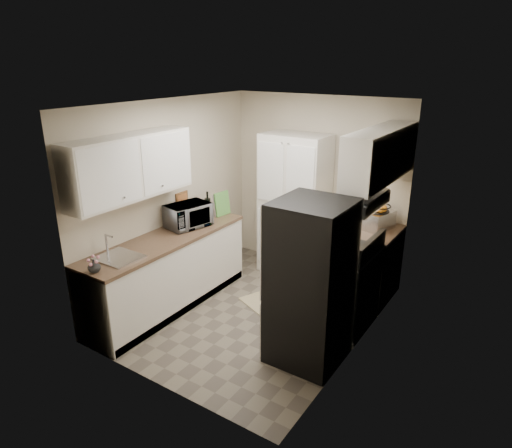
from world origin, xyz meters
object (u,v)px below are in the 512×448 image
at_px(electric_range, 343,286).
at_px(microwave, 188,215).
at_px(refrigerator, 310,283).
at_px(pantry_cabinet, 294,205).
at_px(wine_bottle, 208,205).
at_px(toaster_oven, 376,220).

relative_size(electric_range, microwave, 2.09).
bearing_deg(refrigerator, microwave, 167.88).
xyz_separation_m(pantry_cabinet, refrigerator, (1.14, -1.73, -0.15)).
bearing_deg(wine_bottle, microwave, -83.60).
height_order(electric_range, wine_bottle, wine_bottle).
bearing_deg(refrigerator, pantry_cabinet, 123.46).
xyz_separation_m(microwave, toaster_oven, (2.02, 1.26, -0.03)).
height_order(pantry_cabinet, wine_bottle, pantry_cabinet).
height_order(pantry_cabinet, microwave, pantry_cabinet).
height_order(pantry_cabinet, electric_range, pantry_cabinet).
xyz_separation_m(microwave, wine_bottle, (-0.05, 0.46, 0.01)).
bearing_deg(microwave, refrigerator, -88.57).
xyz_separation_m(refrigerator, wine_bottle, (-2.01, 0.88, 0.23)).
relative_size(electric_range, refrigerator, 0.66).
bearing_deg(electric_range, refrigerator, -92.48).
relative_size(refrigerator, toaster_oven, 4.26).
height_order(refrigerator, wine_bottle, refrigerator).
bearing_deg(toaster_oven, microwave, -132.24).
bearing_deg(refrigerator, toaster_oven, 87.83).
bearing_deg(wine_bottle, pantry_cabinet, 44.16).
relative_size(microwave, toaster_oven, 1.36).
bearing_deg(microwave, electric_range, -65.69).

